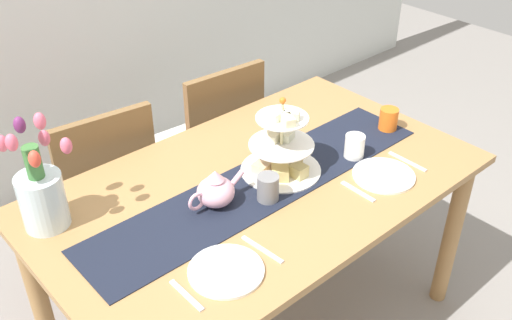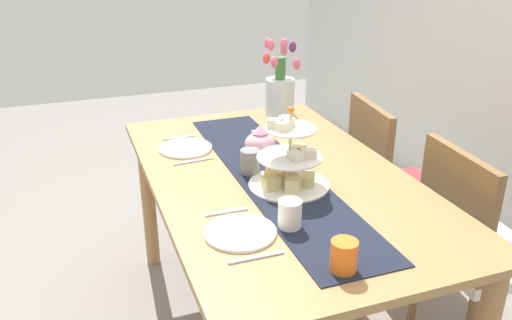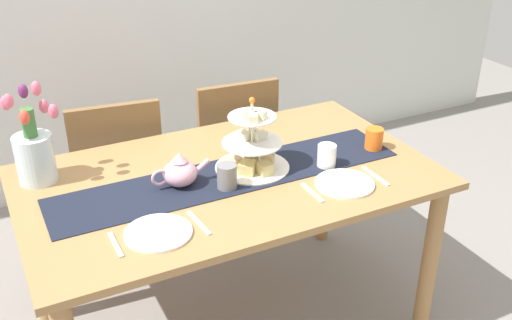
{
  "view_description": "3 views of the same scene",
  "coord_description": "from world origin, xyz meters",
  "views": [
    {
      "loc": [
        -1.16,
        -1.29,
        2.02
      ],
      "look_at": [
        0.04,
        0.07,
        0.82
      ],
      "focal_mm": 41.27,
      "sensor_mm": 36.0,
      "label": 1
    },
    {
      "loc": [
        1.73,
        -0.72,
        1.64
      ],
      "look_at": [
        -0.04,
        -0.08,
        0.83
      ],
      "focal_mm": 37.33,
      "sensor_mm": 36.0,
      "label": 2
    },
    {
      "loc": [
        -0.84,
        -1.92,
        1.92
      ],
      "look_at": [
        0.09,
        -0.07,
        0.85
      ],
      "focal_mm": 42.3,
      "sensor_mm": 36.0,
      "label": 3
    }
  ],
  "objects": [
    {
      "name": "mug_grey",
      "position": [
        -0.05,
        -0.1,
        0.83
      ],
      "size": [
        0.08,
        0.08,
        0.09
      ],
      "primitive_type": "cylinder",
      "color": "slate",
      "rests_on": "table_runner"
    },
    {
      "name": "chair_right",
      "position": [
        0.33,
        0.71,
        0.5
      ],
      "size": [
        0.45,
        0.45,
        0.91
      ],
      "color": "brown",
      "rests_on": "ground_plane"
    },
    {
      "name": "table_runner",
      "position": [
        0.0,
        -0.02,
        0.78
      ],
      "size": [
        1.41,
        0.3,
        0.0
      ],
      "primitive_type": "cube",
      "color": "black",
      "rests_on": "dining_table"
    },
    {
      "name": "fork_left",
      "position": [
        -0.53,
        -0.28,
        0.78
      ],
      "size": [
        0.02,
        0.15,
        0.01
      ],
      "primitive_type": "cube",
      "rotation": [
        0.0,
        0.0,
        -0.0
      ],
      "color": "silver",
      "rests_on": "dining_table"
    },
    {
      "name": "knife_left",
      "position": [
        -0.24,
        -0.28,
        0.78
      ],
      "size": [
        0.03,
        0.17,
        0.01
      ],
      "primitive_type": "cube",
      "rotation": [
        0.0,
        0.0,
        0.08
      ],
      "color": "silver",
      "rests_on": "dining_table"
    },
    {
      "name": "dinner_plate_left",
      "position": [
        -0.38,
        -0.28,
        0.78
      ],
      "size": [
        0.23,
        0.23,
        0.01
      ],
      "primitive_type": "cylinder",
      "color": "white",
      "rests_on": "dining_table"
    },
    {
      "name": "tiered_cake_stand",
      "position": [
        0.11,
        -0.0,
        0.86
      ],
      "size": [
        0.3,
        0.3,
        0.3
      ],
      "color": "beige",
      "rests_on": "table_runner"
    },
    {
      "name": "teapot",
      "position": [
        -0.2,
        0.0,
        0.83
      ],
      "size": [
        0.24,
        0.13,
        0.14
      ],
      "color": "#E5A8BC",
      "rests_on": "table_runner"
    },
    {
      "name": "knife_right",
      "position": [
        0.51,
        -0.28,
        0.78
      ],
      "size": [
        0.02,
        0.17,
        0.01
      ],
      "primitive_type": "cube",
      "rotation": [
        0.0,
        0.0,
        -0.01
      ],
      "color": "silver",
      "rests_on": "dining_table"
    },
    {
      "name": "dining_table",
      "position": [
        0.0,
        0.0,
        0.67
      ],
      "size": [
        1.62,
        0.96,
        0.78
      ],
      "color": "#A37747",
      "rests_on": "ground_plane"
    },
    {
      "name": "mug_orange",
      "position": [
        0.65,
        -0.07,
        0.82
      ],
      "size": [
        0.08,
        0.08,
        0.09
      ],
      "primitive_type": "cylinder",
      "color": "orange",
      "rests_on": "dining_table"
    },
    {
      "name": "dinner_plate_right",
      "position": [
        0.37,
        -0.28,
        0.78
      ],
      "size": [
        0.23,
        0.23,
        0.01
      ],
      "primitive_type": "cylinder",
      "color": "white",
      "rests_on": "dining_table"
    },
    {
      "name": "fork_right",
      "position": [
        0.22,
        -0.28,
        0.78
      ],
      "size": [
        0.02,
        0.15,
        0.01
      ],
      "primitive_type": "cube",
      "rotation": [
        0.0,
        0.0,
        -0.01
      ],
      "color": "silver",
      "rests_on": "dining_table"
    },
    {
      "name": "mug_white_text",
      "position": [
        0.38,
        -0.12,
        0.82
      ],
      "size": [
        0.08,
        0.08,
        0.09
      ],
      "primitive_type": "cylinder",
      "color": "white",
      "rests_on": "dining_table"
    },
    {
      "name": "chair_left",
      "position": [
        -0.28,
        0.71,
        0.5
      ],
      "size": [
        0.47,
        0.47,
        0.91
      ],
      "color": "brown",
      "rests_on": "ground_plane"
    },
    {
      "name": "tulip_vase",
      "position": [
        -0.68,
        0.28,
        0.91
      ],
      "size": [
        0.23,
        0.17,
        0.4
      ],
      "color": "silver",
      "rests_on": "dining_table"
    }
  ]
}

